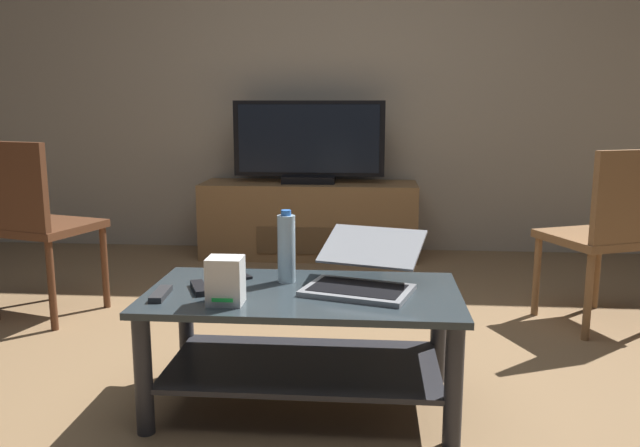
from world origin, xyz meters
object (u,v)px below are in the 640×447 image
laptop (364,272)px  tv_remote (161,294)px  soundbar_remote (199,288)px  coffee_table (303,328)px  television (309,144)px  water_bottle_near (286,248)px  dining_chair (610,229)px  router_box (225,281)px  side_chair (34,219)px  media_cabinet (309,220)px  cell_phone (236,275)px

laptop → tv_remote: bearing=-166.4°
tv_remote → soundbar_remote: same height
coffee_table → television: (-0.21, 2.31, 0.51)m
water_bottle_near → tv_remote: size_ratio=1.69×
coffee_table → laptop: bearing=15.8°
dining_chair → tv_remote: dining_chair is taller
router_box → tv_remote: size_ratio=0.98×
coffee_table → tv_remote: tv_remote is taller
tv_remote → laptop: bearing=9.5°
side_chair → soundbar_remote: 1.39m
coffee_table → side_chair: 1.69m
dining_chair → soundbar_remote: bearing=-151.1°
dining_chair → router_box: dining_chair is taller
media_cabinet → television: bearing=-90.0°
router_box → tv_remote: router_box is taller
cell_phone → tv_remote: bearing=-162.0°
television → side_chair: size_ratio=1.17×
router_box → laptop: bearing=26.5°
media_cabinet → side_chair: bearing=-129.7°
router_box → water_bottle_near: bearing=59.7°
media_cabinet → water_bottle_near: 2.24m
television → water_bottle_near: 2.21m
dining_chair → television: bearing=139.0°
media_cabinet → side_chair: size_ratio=1.68×
television → router_box: (-0.03, -2.47, -0.30)m
laptop → router_box: 0.50m
side_chair → router_box: (1.21, -1.01, -0.01)m
water_bottle_near → cell_phone: (-0.20, 0.06, -0.12)m
television → coffee_table: bearing=-84.8°
television → soundbar_remote: (-0.16, -2.34, -0.37)m
router_box → tv_remote: bearing=166.5°
media_cabinet → laptop: laptop is taller
laptop → tv_remote: laptop is taller
media_cabinet → router_box: bearing=-90.7°
media_cabinet → water_bottle_near: water_bottle_near is taller
laptop → water_bottle_near: (-0.29, 0.06, 0.07)m
side_chair → router_box: side_chair is taller
water_bottle_near → tv_remote: (-0.41, -0.22, -0.12)m
cell_phone → tv_remote: (-0.20, -0.28, 0.01)m
media_cabinet → router_box: size_ratio=9.70×
water_bottle_near → soundbar_remote: (-0.29, -0.14, -0.12)m
cell_phone → television: bearing=51.9°
side_chair → tv_remote: 1.36m
television → dining_chair: (1.58, -1.38, -0.31)m
dining_chair → cell_phone: size_ratio=6.30×
laptop → soundbar_remote: bearing=-171.5°
laptop → soundbar_remote: laptop is taller
dining_chair → tv_remote: 2.12m
tv_remote → television: bearing=79.5°
dining_chair → laptop: bearing=-143.0°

